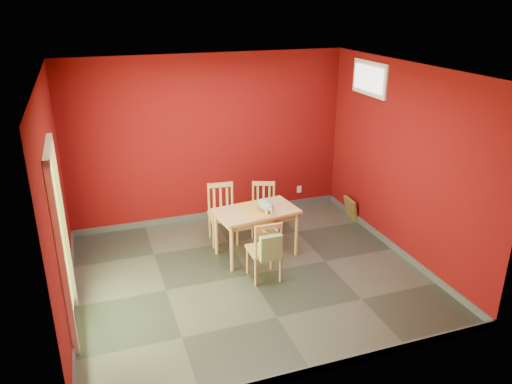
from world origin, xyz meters
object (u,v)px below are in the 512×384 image
object	(u,v)px
picture_frame	(351,208)
chair_near	(265,249)
dining_table	(256,216)
tote_bag	(271,248)
chair_far_right	(263,208)
chair_far_left	(223,213)
cat	(265,203)

from	to	relation	value
picture_frame	chair_near	bearing A→B (deg)	-146.63
chair_near	picture_frame	world-z (taller)	chair_near
dining_table	chair_near	distance (m)	0.70
chair_near	tote_bag	bearing A→B (deg)	-90.21
chair_far_right	tote_bag	world-z (taller)	chair_far_right
dining_table	tote_bag	world-z (taller)	tote_bag
chair_far_left	chair_near	bearing A→B (deg)	-80.39
cat	picture_frame	world-z (taller)	cat
chair_far_right	chair_far_left	bearing A→B (deg)	-175.84
chair_far_right	cat	bearing A→B (deg)	-108.12
tote_bag	chair_near	bearing A→B (deg)	89.79
chair_far_left	cat	bearing A→B (deg)	-54.22
dining_table	chair_far_right	bearing A→B (deg)	61.99
dining_table	tote_bag	xyz separation A→B (m)	(-0.12, -0.88, -0.05)
cat	chair_far_left	bearing A→B (deg)	118.03
chair_far_right	chair_near	size ratio (longest dim) A/B	0.96
chair_far_left	chair_near	size ratio (longest dim) A/B	1.05
dining_table	tote_bag	distance (m)	0.89
chair_far_right	picture_frame	xyz separation A→B (m)	(1.57, 0.02, -0.24)
chair_far_left	picture_frame	distance (m)	2.26
chair_far_right	chair_near	world-z (taller)	chair_near
chair_far_right	picture_frame	bearing A→B (deg)	0.88
chair_near	cat	world-z (taller)	cat
tote_bag	picture_frame	distance (m)	2.58
dining_table	chair_far_left	size ratio (longest dim) A/B	1.34
chair_near	cat	distance (m)	0.77
dining_table	picture_frame	world-z (taller)	dining_table
dining_table	cat	world-z (taller)	cat
chair_far_left	tote_bag	xyz separation A→B (m)	(0.21, -1.47, 0.11)
dining_table	cat	size ratio (longest dim) A/B	2.98
chair_far_left	chair_near	distance (m)	1.28
dining_table	picture_frame	distance (m)	2.07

